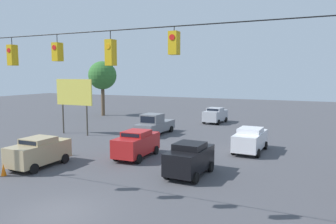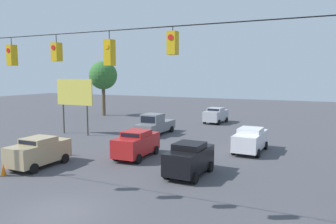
# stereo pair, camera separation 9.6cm
# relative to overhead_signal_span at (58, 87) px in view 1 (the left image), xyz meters

# --- Properties ---
(ground_plane) EXTENTS (140.00, 140.00, 0.00)m
(ground_plane) POSITION_rel_overhead_signal_span_xyz_m (-0.03, 0.29, -5.48)
(ground_plane) COLOR #47474C
(overhead_signal_span) EXTENTS (22.08, 0.38, 8.52)m
(overhead_signal_span) POSITION_rel_overhead_signal_span_xyz_m (0.00, 0.00, 0.00)
(overhead_signal_span) COLOR #939399
(overhead_signal_span) RESTS_ON ground_plane
(sedan_tan_parked_shoulder) EXTENTS (2.11, 4.17, 1.93)m
(sedan_tan_parked_shoulder) POSITION_rel_overhead_signal_span_xyz_m (6.37, -4.79, -4.47)
(sedan_tan_parked_shoulder) COLOR tan
(sedan_tan_parked_shoulder) RESTS_ON ground_plane
(sedan_red_withflow_mid) EXTENTS (2.15, 4.39, 1.97)m
(sedan_red_withflow_mid) POSITION_rel_overhead_signal_span_xyz_m (1.79, -9.53, -4.46)
(sedan_red_withflow_mid) COLOR red
(sedan_red_withflow_mid) RESTS_ON ground_plane
(sedan_silver_withflow_deep) EXTENTS (2.35, 4.18, 1.90)m
(sedan_silver_withflow_deep) POSITION_rel_overhead_signal_span_xyz_m (1.57, -28.47, -4.49)
(sedan_silver_withflow_deep) COLOR #A8AAB2
(sedan_silver_withflow_deep) RESTS_ON ground_plane
(pickup_truck_grey_withflow_far) EXTENTS (2.24, 5.33, 2.12)m
(pickup_truck_grey_withflow_far) POSITION_rel_overhead_signal_span_xyz_m (4.85, -18.33, -4.51)
(pickup_truck_grey_withflow_far) COLOR slate
(pickup_truck_grey_withflow_far) RESTS_ON ground_plane
(sedan_white_oncoming_far) EXTENTS (2.17, 4.57, 1.89)m
(sedan_white_oncoming_far) POSITION_rel_overhead_signal_span_xyz_m (-5.36, -14.71, -4.49)
(sedan_white_oncoming_far) COLOR silver
(sedan_white_oncoming_far) RESTS_ON ground_plane
(sedan_black_crossing_near) EXTENTS (2.11, 3.92, 1.97)m
(sedan_black_crossing_near) POSITION_rel_overhead_signal_span_xyz_m (-3.23, -7.19, -4.46)
(sedan_black_crossing_near) COLOR black
(sedan_black_crossing_near) RESTS_ON ground_plane
(traffic_cone_nearest) EXTENTS (0.32, 0.32, 0.74)m
(traffic_cone_nearest) POSITION_rel_overhead_signal_span_xyz_m (6.79, -2.43, -5.11)
(traffic_cone_nearest) COLOR orange
(traffic_cone_nearest) RESTS_ON ground_plane
(traffic_cone_second) EXTENTS (0.32, 0.32, 0.74)m
(traffic_cone_second) POSITION_rel_overhead_signal_span_xyz_m (6.71, -5.09, -5.11)
(traffic_cone_second) COLOR orange
(traffic_cone_second) RESTS_ON ground_plane
(traffic_cone_third) EXTENTS (0.32, 0.32, 0.74)m
(traffic_cone_third) POSITION_rel_overhead_signal_span_xyz_m (6.61, -7.95, -5.11)
(traffic_cone_third) COLOR orange
(traffic_cone_third) RESTS_ON ground_plane
(roadside_billboard) EXTENTS (4.34, 0.16, 5.55)m
(roadside_billboard) POSITION_rel_overhead_signal_span_xyz_m (12.12, -14.97, -1.51)
(roadside_billboard) COLOR #4C473D
(roadside_billboard) RESTS_ON ground_plane
(tree_horizon_left) EXTENTS (4.09, 4.09, 7.93)m
(tree_horizon_left) POSITION_rel_overhead_signal_span_xyz_m (18.68, -28.72, 0.34)
(tree_horizon_left) COLOR brown
(tree_horizon_left) RESTS_ON ground_plane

